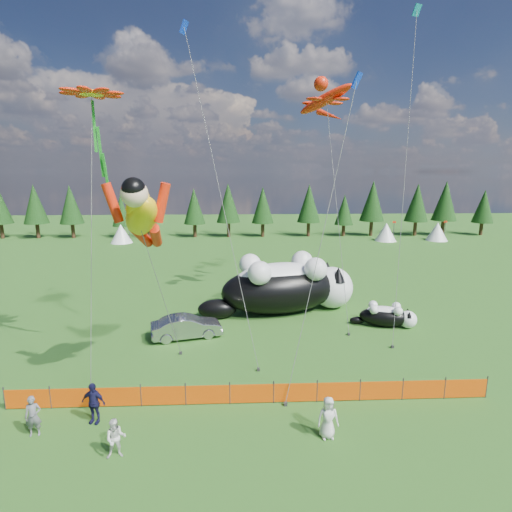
{
  "coord_description": "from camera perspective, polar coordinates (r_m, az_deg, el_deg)",
  "views": [
    {
      "loc": [
        -0.53,
        -19.49,
        10.41
      ],
      "look_at": [
        0.5,
        4.0,
        5.44
      ],
      "focal_mm": 28.0,
      "sensor_mm": 36.0,
      "label": 1
    }
  ],
  "objects": [
    {
      "name": "ground",
      "position": [
        22.1,
        -0.88,
        -16.16
      ],
      "size": [
        160.0,
        160.0,
        0.0
      ],
      "primitive_type": "plane",
      "color": "#10380A",
      "rests_on": "ground"
    },
    {
      "name": "safety_fence",
      "position": [
        19.24,
        -0.61,
        -19.04
      ],
      "size": [
        22.06,
        0.06,
        1.1
      ],
      "color": "#262626",
      "rests_on": "ground"
    },
    {
      "name": "tree_line",
      "position": [
        64.81,
        -2.05,
        6.26
      ],
      "size": [
        90.0,
        4.0,
        8.0
      ],
      "primitive_type": null,
      "color": "black",
      "rests_on": "ground"
    },
    {
      "name": "festival_tents",
      "position": [
        61.26,
        8.37,
        3.36
      ],
      "size": [
        50.0,
        3.2,
        2.8
      ],
      "primitive_type": null,
      "color": "white",
      "rests_on": "ground"
    },
    {
      "name": "cat_large",
      "position": [
        30.08,
        4.47,
        -4.19
      ],
      "size": [
        11.94,
        6.14,
        4.36
      ],
      "rotation": [
        0.0,
        0.0,
        0.23
      ],
      "color": "black",
      "rests_on": "ground"
    },
    {
      "name": "cat_small",
      "position": [
        29.04,
        18.22,
        -8.08
      ],
      "size": [
        4.38,
        2.35,
        1.61
      ],
      "rotation": [
        0.0,
        0.0,
        -0.26
      ],
      "color": "black",
      "rests_on": "ground"
    },
    {
      "name": "car",
      "position": [
        26.18,
        -9.88,
        -9.93
      ],
      "size": [
        4.69,
        2.6,
        1.47
      ],
      "primitive_type": "imported",
      "rotation": [
        0.0,
        0.0,
        1.82
      ],
      "color": "#A7A7AB",
      "rests_on": "ground"
    },
    {
      "name": "spectator_a",
      "position": [
        19.35,
        -29.23,
        -19.33
      ],
      "size": [
        0.69,
        0.53,
        1.69
      ],
      "primitive_type": "imported",
      "rotation": [
        0.0,
        0.0,
        0.22
      ],
      "color": "slate",
      "rests_on": "ground"
    },
    {
      "name": "spectator_b",
      "position": [
        16.99,
        -19.4,
        -23.38
      ],
      "size": [
        0.82,
        0.58,
        1.55
      ],
      "primitive_type": "imported",
      "rotation": [
        0.0,
        0.0,
        0.19
      ],
      "color": "silver",
      "rests_on": "ground"
    },
    {
      "name": "spectator_c",
      "position": [
        19.11,
        -22.22,
        -18.85
      ],
      "size": [
        1.15,
        0.76,
        1.8
      ],
      "primitive_type": "imported",
      "rotation": [
        0.0,
        0.0,
        -0.23
      ],
      "color": "#151439",
      "rests_on": "ground"
    },
    {
      "name": "spectator_e",
      "position": [
        17.29,
        10.24,
        -21.78
      ],
      "size": [
        0.87,
        0.58,
        1.73
      ],
      "primitive_type": "imported",
      "rotation": [
        0.0,
        0.0,
        0.04
      ],
      "color": "silver",
      "rests_on": "ground"
    },
    {
      "name": "superhero_kite",
      "position": [
        18.62,
        -16.05,
        5.4
      ],
      "size": [
        5.35,
        6.56,
        10.8
      ],
      "color": "yellow",
      "rests_on": "ground"
    },
    {
      "name": "gecko_kite",
      "position": [
        31.94,
        9.86,
        21.17
      ],
      "size": [
        7.02,
        10.36,
        17.51
      ],
      "color": "red",
      "rests_on": "ground"
    },
    {
      "name": "flower_kite",
      "position": [
        21.76,
        -22.39,
        20.26
      ],
      "size": [
        3.41,
        4.51,
        14.27
      ],
      "color": "red",
      "rests_on": "ground"
    },
    {
      "name": "diamond_kite_a",
      "position": [
        26.8,
        -9.72,
        27.69
      ],
      "size": [
        4.43,
        7.05,
        20.13
      ],
      "color": "#0D34CC",
      "rests_on": "ground"
    },
    {
      "name": "diamond_kite_b",
      "position": [
        33.54,
        21.85,
        28.01
      ],
      "size": [
        3.94,
        8.49,
        23.01
      ],
      "color": "#0B7E8D",
      "rests_on": "ground"
    },
    {
      "name": "diamond_kite_c",
      "position": [
        20.0,
        13.72,
        21.22
      ],
      "size": [
        3.83,
        3.45,
        15.4
      ],
      "color": "#0D34CC",
      "rests_on": "ground"
    }
  ]
}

